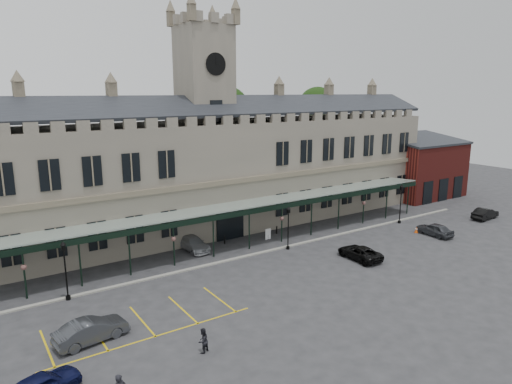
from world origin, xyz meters
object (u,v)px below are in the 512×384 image
car_left_b (91,330)px  car_van (360,253)px  clock_tower (205,112)px  car_right_b (485,213)px  lamp_post_left (65,265)px  lamp_post_mid (288,224)px  sign_board (268,234)px  car_right_a (435,229)px  lamp_post_right (401,200)px  car_taxi (193,243)px  traffic_cone (416,230)px  person_b (203,341)px  station_building (207,172)px

car_left_b → car_van: (24.50, 0.88, -0.11)m
clock_tower → car_right_b: clock_tower is taller
lamp_post_left → lamp_post_mid: 20.59m
sign_board → car_van: (3.73, -9.48, 0.07)m
clock_tower → car_right_a: clock_tower is taller
lamp_post_mid → car_right_b: bearing=-10.0°
car_right_a → car_right_b: (10.86, 0.62, 0.00)m
car_right_b → sign_board: bearing=68.2°
clock_tower → sign_board: (3.27, -7.39, -12.55)m
lamp_post_right → car_right_a: bearing=-97.8°
car_taxi → car_van: size_ratio=1.01×
lamp_post_right → car_left_b: size_ratio=1.05×
lamp_post_mid → lamp_post_right: lamp_post_right is taller
sign_board → car_right_b: (26.59, -8.34, 0.13)m
traffic_cone → person_b: 31.60m
station_building → car_van: 19.10m
lamp_post_right → car_taxi: 25.10m
car_left_b → car_right_a: (36.50, 1.40, -0.05)m
lamp_post_right → car_right_b: (10.14, -4.63, -2.10)m
station_building → lamp_post_mid: size_ratio=13.72×
station_building → clock_tower: clock_tower is taller
clock_tower → car_left_b: 27.82m
clock_tower → car_right_b: size_ratio=5.87×
clock_tower → traffic_cone: 26.66m
lamp_post_mid → car_right_a: 16.86m
traffic_cone → car_left_b: (-35.74, -3.11, 0.42)m
car_taxi → sign_board: bearing=-11.9°
lamp_post_left → lamp_post_mid: size_ratio=1.06×
sign_board → traffic_cone: bearing=-26.1°
car_left_b → car_van: 24.52m
station_building → sign_board: (3.27, -7.30, -5.91)m
station_building → car_right_b: size_ratio=14.21×
station_building → car_van: station_building is taller
car_left_b → car_van: size_ratio=0.99×
clock_tower → person_b: 28.63m
station_building → clock_tower: size_ratio=2.42×
car_right_b → car_right_a: bearing=88.9°
station_building → sign_board: station_building is taller
traffic_cone → sign_board: (-14.98, 7.25, 0.24)m
clock_tower → sign_board: 14.92m
lamp_post_left → car_van: lamp_post_left is taller
car_left_b → car_taxi: 17.33m
lamp_post_left → person_b: size_ratio=2.97×
traffic_cone → car_right_b: 11.67m
lamp_post_right → car_taxi: size_ratio=1.03×
lamp_post_left → lamp_post_right: (37.19, -0.34, 0.06)m
traffic_cone → car_taxi: size_ratio=0.14×
sign_board → car_right_b: 27.87m
car_taxi → person_b: size_ratio=2.95×
traffic_cone → clock_tower: bearing=141.3°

